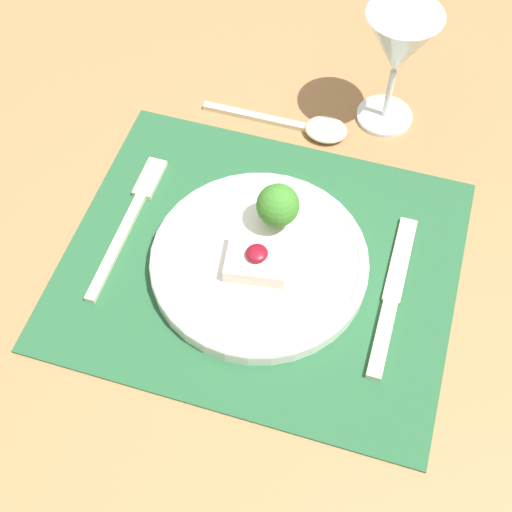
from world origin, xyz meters
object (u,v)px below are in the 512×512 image
(spoon, at_px, (312,127))
(wine_glass_near, at_px, (399,48))
(fork, at_px, (132,215))
(knife, at_px, (390,305))
(dinner_plate, at_px, (257,257))

(spoon, bearing_deg, wine_glass_near, 27.15)
(fork, distance_m, knife, 0.32)
(dinner_plate, xyz_separation_m, wine_glass_near, (0.09, 0.27, 0.10))
(spoon, bearing_deg, dinner_plate, -95.54)
(wine_glass_near, bearing_deg, dinner_plate, -109.18)
(spoon, xyz_separation_m, wine_glass_near, (0.09, 0.05, 0.11))
(knife, xyz_separation_m, spoon, (-0.15, 0.23, 0.00))
(wine_glass_near, bearing_deg, knife, -77.68)
(fork, height_order, spoon, spoon)
(dinner_plate, height_order, wine_glass_near, wine_glass_near)
(knife, distance_m, wine_glass_near, 0.31)
(fork, bearing_deg, wine_glass_near, 47.02)
(dinner_plate, distance_m, knife, 0.16)
(knife, height_order, wine_glass_near, wine_glass_near)
(knife, bearing_deg, wine_glass_near, 103.74)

